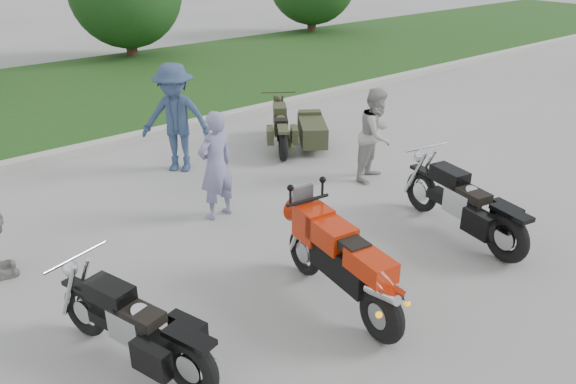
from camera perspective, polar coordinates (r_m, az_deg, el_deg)
ground at (r=7.22m, az=1.44°, el=-8.33°), size 80.00×80.00×0.00m
curb at (r=11.93m, az=-17.65°, el=4.80°), size 60.00×0.30×0.15m
grass_strip at (r=15.72m, az=-23.59°, el=8.63°), size 60.00×8.00×0.14m
sportbike_red at (r=6.38m, az=5.61°, el=-7.04°), size 0.55×2.13×1.01m
cruiser_left at (r=5.83m, az=-14.83°, el=-13.43°), size 0.81×2.09×0.83m
cruiser_right at (r=8.22m, az=17.73°, el=-1.49°), size 0.59×2.32×0.90m
cruiser_sidecar at (r=11.18m, az=1.16°, el=6.28°), size 1.65×1.91×0.79m
person_stripe at (r=8.32m, az=-7.35°, el=2.68°), size 0.65×0.46×1.66m
person_grey at (r=9.75m, az=8.95°, el=5.80°), size 0.94×0.83×1.61m
person_denim at (r=10.12m, az=-11.33°, el=7.33°), size 1.38×1.41×1.94m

